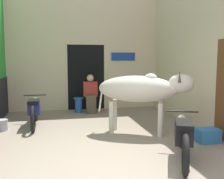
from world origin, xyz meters
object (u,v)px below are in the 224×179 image
(plastic_stool, at_px, (79,105))
(crate, at_px, (208,135))
(motorcycle_far, at_px, (34,110))
(motorcycle_near, at_px, (183,135))
(bucket, at_px, (2,125))
(cow, at_px, (142,89))
(shopkeeper_seated, at_px, (91,93))

(plastic_stool, xyz_separation_m, crate, (2.33, -3.59, -0.11))
(motorcycle_far, relative_size, crate, 4.15)
(motorcycle_near, relative_size, bucket, 6.87)
(bucket, bearing_deg, motorcycle_near, -37.18)
(cow, distance_m, plastic_stool, 3.06)
(plastic_stool, bearing_deg, crate, -57.04)
(motorcycle_near, height_order, bucket, motorcycle_near)
(shopkeeper_seated, height_order, plastic_stool, shopkeeper_seated)
(crate, relative_size, bucket, 1.69)
(shopkeeper_seated, distance_m, plastic_stool, 0.55)
(motorcycle_near, xyz_separation_m, shopkeeper_seated, (-1.03, 4.18, 0.22))
(crate, distance_m, bucket, 4.65)
(cow, relative_size, motorcycle_near, 1.19)
(crate, bearing_deg, cow, 141.48)
(motorcycle_near, bearing_deg, shopkeeper_seated, 103.87)
(crate, height_order, bucket, crate)
(cow, distance_m, motorcycle_far, 2.80)
(bucket, bearing_deg, plastic_stool, 42.29)
(motorcycle_near, height_order, shopkeeper_seated, shopkeeper_seated)
(bucket, bearing_deg, cow, -16.20)
(shopkeeper_seated, distance_m, crate, 3.99)
(cow, height_order, bucket, cow)
(motorcycle_near, distance_m, motorcycle_far, 3.87)
(bucket, bearing_deg, crate, -22.88)
(shopkeeper_seated, relative_size, bucket, 4.63)
(motorcycle_near, distance_m, shopkeeper_seated, 4.31)
(motorcycle_far, xyz_separation_m, bucket, (-0.72, -0.29, -0.29))
(plastic_stool, bearing_deg, cow, -65.83)
(shopkeeper_seated, distance_m, bucket, 2.89)
(plastic_stool, xyz_separation_m, bucket, (-1.96, -1.78, -0.12))
(motorcycle_near, bearing_deg, plastic_stool, 107.92)
(motorcycle_near, height_order, motorcycle_far, motorcycle_far)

